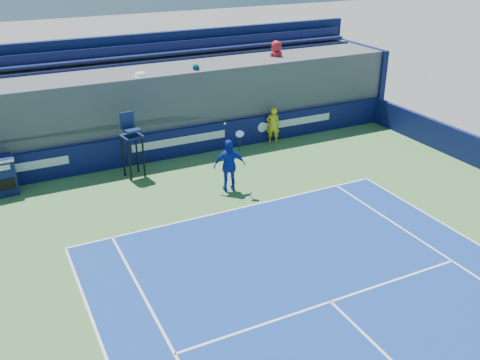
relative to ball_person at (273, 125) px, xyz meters
name	(u,v)px	position (x,y,z in m)	size (l,w,h in m)	color
ball_person	(273,125)	(0.00, 0.00, 0.00)	(0.59, 0.39, 1.61)	yellow
back_hoarding	(179,143)	(-4.20, 0.33, -0.22)	(20.40, 0.21, 1.20)	#0D124B
umpire_chair	(131,138)	(-6.43, -0.77, 0.71)	(0.81, 0.81, 2.48)	black
tennis_player	(230,166)	(-3.73, -3.48, 0.16)	(1.21, 0.76, 2.57)	#152DAB
stadium_seating	(161,101)	(-4.20, 2.38, 1.02)	(21.00, 4.05, 4.40)	#4F4F54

